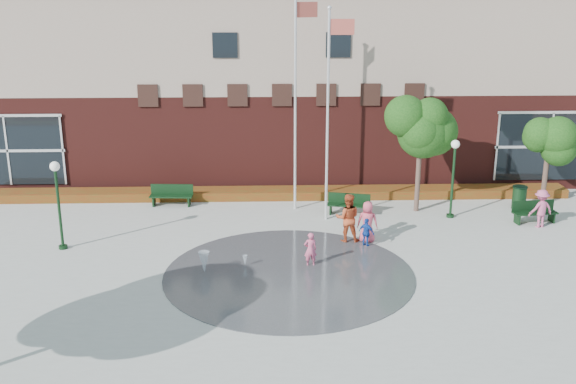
{
  "coord_description": "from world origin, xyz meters",
  "views": [
    {
      "loc": [
        -0.71,
        -17.77,
        9.25
      ],
      "look_at": [
        0.0,
        4.0,
        2.6
      ],
      "focal_mm": 42.0,
      "sensor_mm": 36.0,
      "label": 1
    }
  ],
  "objects_px": {
    "trash_can": "(519,198)",
    "bench_left": "(172,199)",
    "flagpole_left": "(296,91)",
    "flagpole_right": "(329,105)",
    "child_splash": "(310,249)"
  },
  "relations": [
    {
      "from": "trash_can",
      "to": "bench_left",
      "type": "bearing_deg",
      "value": 176.46
    },
    {
      "from": "flagpole_left",
      "to": "flagpole_right",
      "type": "distance_m",
      "value": 1.94
    },
    {
      "from": "flagpole_right",
      "to": "child_splash",
      "type": "xyz_separation_m",
      "value": [
        -1.01,
        -4.83,
        -4.18
      ]
    },
    {
      "from": "flagpole_right",
      "to": "trash_can",
      "type": "bearing_deg",
      "value": 8.92
    },
    {
      "from": "flagpole_left",
      "to": "bench_left",
      "type": "bearing_deg",
      "value": 150.25
    },
    {
      "from": "bench_left",
      "to": "trash_can",
      "type": "height_order",
      "value": "trash_can"
    },
    {
      "from": "flagpole_right",
      "to": "trash_can",
      "type": "xyz_separation_m",
      "value": [
        8.43,
        1.09,
        -4.27
      ]
    },
    {
      "from": "flagpole_right",
      "to": "bench_left",
      "type": "height_order",
      "value": "flagpole_right"
    },
    {
      "from": "child_splash",
      "to": "trash_can",
      "type": "bearing_deg",
      "value": -155.42
    },
    {
      "from": "flagpole_left",
      "to": "bench_left",
      "type": "relative_size",
      "value": 4.84
    },
    {
      "from": "bench_left",
      "to": "flagpole_left",
      "type": "bearing_deg",
      "value": -2.49
    },
    {
      "from": "flagpole_left",
      "to": "flagpole_right",
      "type": "relative_size",
      "value": 1.07
    },
    {
      "from": "bench_left",
      "to": "flagpole_right",
      "type": "bearing_deg",
      "value": -13.49
    },
    {
      "from": "bench_left",
      "to": "child_splash",
      "type": "bearing_deg",
      "value": -47.0
    },
    {
      "from": "flagpole_right",
      "to": "trash_can",
      "type": "distance_m",
      "value": 9.51
    }
  ]
}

